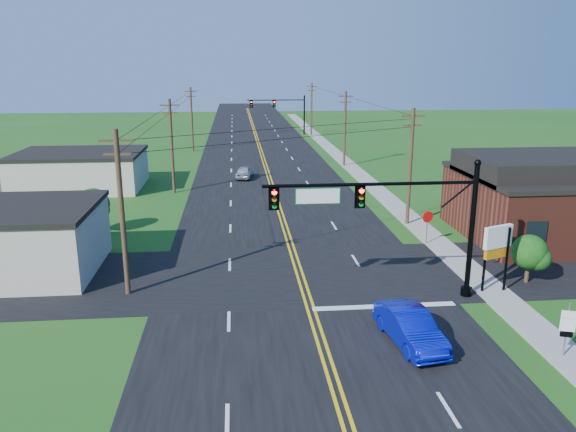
{
  "coord_description": "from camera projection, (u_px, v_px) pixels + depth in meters",
  "views": [
    {
      "loc": [
        -3.48,
        -19.19,
        12.2
      ],
      "look_at": [
        -0.72,
        10.0,
        4.2
      ],
      "focal_mm": 35.0,
      "sensor_mm": 36.0,
      "label": 1
    }
  ],
  "objects": [
    {
      "name": "road_main",
      "position": [
        264.0,
        164.0,
        69.97
      ],
      "size": [
        16.0,
        220.0,
        0.04
      ],
      "primitive_type": "cube",
      "color": "black",
      "rests_on": "ground"
    },
    {
      "name": "utility_pole_left_a",
      "position": [
        122.0,
        211.0,
        29.45
      ],
      "size": [
        1.8,
        0.28,
        9.0
      ],
      "color": "#39271A",
      "rests_on": "ground"
    },
    {
      "name": "utility_pole_right_b",
      "position": [
        345.0,
        127.0,
        67.71
      ],
      "size": [
        1.8,
        0.28,
        9.0
      ],
      "color": "#39271A",
      "rests_on": "ground"
    },
    {
      "name": "sidewalk",
      "position": [
        364.0,
        178.0,
        61.32
      ],
      "size": [
        2.0,
        160.0,
        0.08
      ],
      "primitive_type": "cube",
      "color": "gray",
      "rests_on": "ground"
    },
    {
      "name": "shrub_corner",
      "position": [
        529.0,
        252.0,
        31.78
      ],
      "size": [
        2.0,
        2.0,
        2.86
      ],
      "color": "#39271A",
      "rests_on": "ground"
    },
    {
      "name": "signal_mast_far",
      "position": [
        280.0,
        109.0,
        98.0
      ],
      "size": [
        10.98,
        0.6,
        7.48
      ],
      "color": "black",
      "rests_on": "ground"
    },
    {
      "name": "road_cross",
      "position": [
        297.0,
        274.0,
        33.48
      ],
      "size": [
        70.0,
        10.0,
        0.04
      ],
      "primitive_type": "cube",
      "color": "black",
      "rests_on": "ground"
    },
    {
      "name": "cream_bldg_far",
      "position": [
        80.0,
        170.0,
        56.23
      ],
      "size": [
        12.2,
        9.2,
        3.7
      ],
      "color": "beige",
      "rests_on": "ground"
    },
    {
      "name": "distant_car",
      "position": [
        244.0,
        172.0,
        61.2
      ],
      "size": [
        2.25,
        4.25,
        1.38
      ],
      "primitive_type": "imported",
      "rotation": [
        0.0,
        0.0,
        2.98
      ],
      "color": "#BBBBC0",
      "rests_on": "ground"
    },
    {
      "name": "utility_pole_right_a",
      "position": [
        410.0,
        165.0,
        42.73
      ],
      "size": [
        1.8,
        0.28,
        9.0
      ],
      "color": "#39271A",
      "rests_on": "ground"
    },
    {
      "name": "utility_pole_right_c",
      "position": [
        312.0,
        108.0,
        96.52
      ],
      "size": [
        1.8,
        0.28,
        9.0
      ],
      "color": "#39271A",
      "rests_on": "ground"
    },
    {
      "name": "tree_right_back",
      "position": [
        466.0,
        180.0,
        47.7
      ],
      "size": [
        3.0,
        3.0,
        4.1
      ],
      "color": "#39271A",
      "rests_on": "ground"
    },
    {
      "name": "cream_bldg_near",
      "position": [
        9.0,
        240.0,
        33.31
      ],
      "size": [
        10.2,
        8.2,
        4.1
      ],
      "color": "beige",
      "rests_on": "ground"
    },
    {
      "name": "ground",
      "position": [
        330.0,
        386.0,
        21.96
      ],
      "size": [
        260.0,
        260.0,
        0.0
      ],
      "primitive_type": "plane",
      "color": "#1A4C15",
      "rests_on": "ground"
    },
    {
      "name": "utility_pole_left_b",
      "position": [
        172.0,
        144.0,
        53.46
      ],
      "size": [
        1.8,
        0.28,
        9.0
      ],
      "color": "#39271A",
      "rests_on": "ground"
    },
    {
      "name": "route_sign",
      "position": [
        567.0,
        326.0,
        23.71
      ],
      "size": [
        0.61,
        0.23,
        2.51
      ],
      "rotation": [
        0.0,
        0.0,
        -0.32
      ],
      "color": "slate",
      "rests_on": "ground"
    },
    {
      "name": "tree_left",
      "position": [
        93.0,
        204.0,
        41.24
      ],
      "size": [
        2.4,
        2.4,
        3.37
      ],
      "color": "#39271A",
      "rests_on": "ground"
    },
    {
      "name": "blue_car",
      "position": [
        410.0,
        328.0,
        25.03
      ],
      "size": [
        2.36,
        4.95,
        1.57
      ],
      "primitive_type": "imported",
      "rotation": [
        0.0,
        0.0,
        0.15
      ],
      "color": "#0711AD",
      "rests_on": "ground"
    },
    {
      "name": "brick_building",
      "position": [
        563.0,
        204.0,
        40.44
      ],
      "size": [
        14.2,
        11.2,
        4.7
      ],
      "color": "#5F271B",
      "rests_on": "ground"
    },
    {
      "name": "utility_pole_left_c",
      "position": [
        192.0,
        118.0,
        79.39
      ],
      "size": [
        1.8,
        0.28,
        9.0
      ],
      "color": "#39271A",
      "rests_on": "ground"
    },
    {
      "name": "stop_sign",
      "position": [
        428.0,
        220.0,
        38.68
      ],
      "size": [
        0.84,
        0.25,
        2.4
      ],
      "rotation": [
        0.0,
        0.0,
        0.25
      ],
      "color": "slate",
      "rests_on": "ground"
    },
    {
      "name": "pylon_sign",
      "position": [
        497.0,
        244.0,
        30.26
      ],
      "size": [
        1.81,
        0.91,
        3.79
      ],
      "rotation": [
        0.0,
        0.0,
        0.37
      ],
      "color": "black",
      "rests_on": "ground"
    },
    {
      "name": "signal_mast_main",
      "position": [
        390.0,
        213.0,
        28.78
      ],
      "size": [
        11.3,
        0.6,
        7.48
      ],
      "color": "black",
      "rests_on": "ground"
    }
  ]
}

